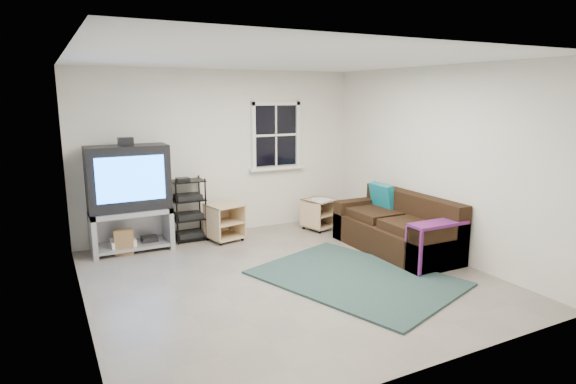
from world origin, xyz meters
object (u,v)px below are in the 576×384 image
sofa (397,230)px  side_table_right (318,212)px  side_table_left (223,221)px  tv_unit (129,189)px  av_rack (189,213)px

sofa → side_table_right: bearing=105.3°
side_table_left → side_table_right: 1.62m
tv_unit → side_table_right: tv_unit is taller
tv_unit → side_table_left: tv_unit is taller
side_table_right → side_table_left: bearing=174.8°
tv_unit → av_rack: (0.88, 0.10, -0.47)m
tv_unit → sofa: tv_unit is taller
side_table_left → side_table_right: bearing=-5.2°
sofa → side_table_left: bearing=140.6°
av_rack → sofa: bearing=-37.0°
av_rack → side_table_left: size_ratio=1.72×
tv_unit → side_table_left: size_ratio=2.87×
tv_unit → av_rack: tv_unit is taller
tv_unit → sofa: 3.87m
tv_unit → side_table_right: size_ratio=2.88×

